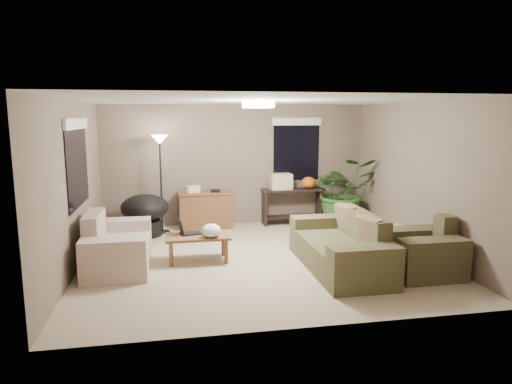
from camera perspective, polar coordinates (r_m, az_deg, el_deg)
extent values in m
plane|color=tan|center=(7.43, 0.28, -8.26)|extent=(5.50, 5.50, 0.00)
plane|color=white|center=(7.08, 0.30, 11.38)|extent=(5.50, 5.50, 0.00)
plane|color=#736454|center=(9.60, -2.50, 3.41)|extent=(5.50, 0.00, 5.50)
plane|color=#736454|center=(4.75, 5.94, -2.90)|extent=(5.50, 0.00, 5.50)
plane|color=#736454|center=(7.17, -21.85, 0.66)|extent=(0.00, 5.00, 5.00)
plane|color=#736454|center=(8.12, 19.73, 1.75)|extent=(0.00, 5.00, 5.00)
cube|color=#454229|center=(7.02, 10.29, -7.70)|extent=(0.95, 1.48, 0.42)
cube|color=#4E4C2F|center=(7.04, 13.18, -4.16)|extent=(0.22, 1.48, 0.43)
cube|color=brown|center=(6.18, 13.36, -9.32)|extent=(0.95, 0.36, 0.60)
cube|color=brown|center=(7.83, 7.93, -5.15)|extent=(0.95, 0.36, 0.60)
cube|color=#8C7251|center=(6.61, 14.22, -4.95)|extent=(0.34, 0.49, 0.47)
cube|color=#8C7251|center=(7.42, 11.33, -3.28)|extent=(0.34, 0.49, 0.47)
cube|color=beige|center=(7.27, -16.74, -7.35)|extent=(0.90, 0.88, 0.42)
cube|color=beige|center=(7.21, -19.59, -4.15)|extent=(0.22, 0.88, 0.43)
cube|color=beige|center=(6.65, -17.34, -8.14)|extent=(0.90, 0.36, 0.60)
cube|color=beige|center=(7.84, -16.29, -5.43)|extent=(0.90, 0.36, 0.60)
cube|color=#47412A|center=(7.10, 19.84, -7.93)|extent=(0.95, 0.28, 0.42)
cube|color=#47422B|center=(7.17, 22.56, -4.39)|extent=(0.22, 0.28, 0.43)
cube|color=#4C462E|center=(6.81, 21.24, -7.96)|extent=(0.95, 0.36, 0.60)
cube|color=#4A442C|center=(7.34, 18.62, -6.56)|extent=(0.95, 0.36, 0.60)
cube|color=brown|center=(7.24, -7.28, -5.53)|extent=(1.00, 0.55, 0.04)
cylinder|color=brown|center=(7.09, -10.57, -7.70)|extent=(0.06, 0.06, 0.38)
cylinder|color=brown|center=(7.13, -3.75, -7.45)|extent=(0.06, 0.06, 0.38)
cylinder|color=brown|center=(7.48, -10.57, -6.80)|extent=(0.06, 0.06, 0.38)
cylinder|color=brown|center=(7.52, -4.11, -6.57)|extent=(0.06, 0.06, 0.38)
cube|color=black|center=(7.32, -8.11, -5.14)|extent=(0.37, 0.29, 0.02)
cube|color=black|center=(7.29, -9.39, -4.28)|extent=(0.11, 0.24, 0.22)
ellipsoid|color=white|center=(7.07, -5.61, -4.81)|extent=(0.38, 0.36, 0.21)
cube|color=brown|center=(9.36, -6.31, -2.35)|extent=(1.05, 0.45, 0.71)
cube|color=brown|center=(9.29, -6.35, -0.09)|extent=(1.10, 0.50, 0.04)
cube|color=silver|center=(9.26, -7.90, 0.36)|extent=(0.29, 0.26, 0.12)
cube|color=black|center=(9.25, -5.09, 0.14)|extent=(0.20, 0.24, 0.04)
cube|color=black|center=(9.63, 4.56, 0.28)|extent=(1.30, 0.40, 0.04)
cube|color=black|center=(9.56, 1.06, -2.04)|extent=(0.05, 0.38, 0.71)
cube|color=black|center=(9.87, 7.90, -1.77)|extent=(0.05, 0.38, 0.71)
cube|color=black|center=(9.74, 4.52, -3.09)|extent=(1.25, 0.36, 0.03)
ellipsoid|color=orange|center=(9.71, 6.57, 1.17)|extent=(0.39, 0.39, 0.25)
cube|color=beige|center=(9.54, 3.13, 1.33)|extent=(0.44, 0.33, 0.33)
cylinder|color=black|center=(9.00, -13.64, -4.39)|extent=(0.60, 0.60, 0.30)
ellipsoid|color=black|center=(8.91, -13.74, -1.89)|extent=(0.98, 0.98, 0.50)
cylinder|color=black|center=(9.21, -11.58, -4.89)|extent=(0.28, 0.28, 0.02)
cylinder|color=black|center=(9.03, -11.77, 0.59)|extent=(0.04, 0.04, 1.78)
cone|color=white|center=(8.94, -11.97, 6.43)|extent=(0.32, 0.32, 0.18)
cylinder|color=white|center=(7.08, 0.30, 10.90)|extent=(0.50, 0.50, 0.10)
imported|color=#2D5923|center=(9.71, 10.75, -0.82)|extent=(1.28, 1.43, 1.11)
cube|color=tan|center=(7.98, 16.72, -7.30)|extent=(0.32, 0.32, 0.03)
cylinder|color=tan|center=(7.92, 16.80, -5.67)|extent=(0.12, 0.12, 0.44)
cube|color=tan|center=(7.86, 16.88, -4.02)|extent=(0.22, 0.22, 0.03)
cube|color=black|center=(7.42, -21.43, 3.30)|extent=(0.01, 1.50, 1.30)
cube|color=white|center=(7.39, -21.56, 7.94)|extent=(0.05, 1.56, 0.16)
cube|color=black|center=(9.82, 5.06, 5.27)|extent=(1.00, 0.01, 1.30)
cube|color=white|center=(9.78, 5.14, 8.77)|extent=(1.06, 0.05, 0.16)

